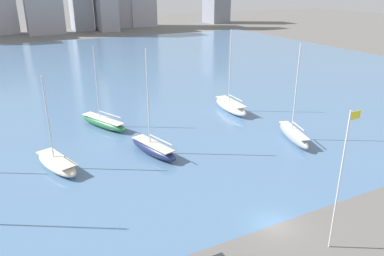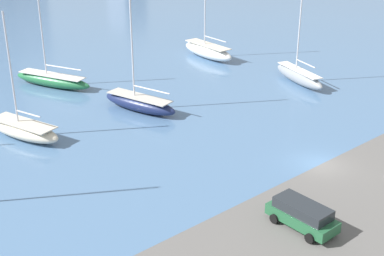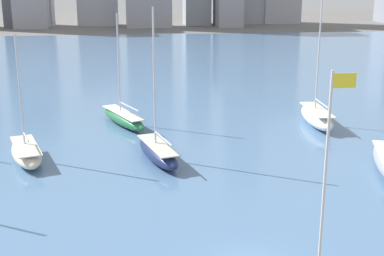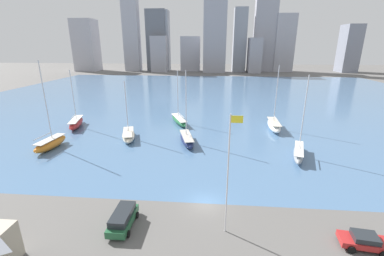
{
  "view_description": "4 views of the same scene",
  "coord_description": "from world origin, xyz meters",
  "views": [
    {
      "loc": [
        -21.45,
        -23.71,
        22.35
      ],
      "look_at": [
        -1.59,
        14.61,
        5.52
      ],
      "focal_mm": 35.0,
      "sensor_mm": 36.0,
      "label": 1
    },
    {
      "loc": [
        -35.47,
        -24.12,
        21.41
      ],
      "look_at": [
        -6.61,
        9.48,
        2.22
      ],
      "focal_mm": 50.0,
      "sensor_mm": 36.0,
      "label": 2
    },
    {
      "loc": [
        -7.01,
        -28.28,
        17.17
      ],
      "look_at": [
        -2.31,
        11.24,
        5.9
      ],
      "focal_mm": 50.0,
      "sensor_mm": 36.0,
      "label": 3
    },
    {
      "loc": [
        0.69,
        -27.9,
        19.09
      ],
      "look_at": [
        -2.82,
        13.33,
        5.66
      ],
      "focal_mm": 24.0,
      "sensor_mm": 36.0,
      "label": 4
    }
  ],
  "objects": [
    {
      "name": "harbor_water",
      "position": [
        0.0,
        70.0,
        0.0
      ],
      "size": [
        180.0,
        140.0,
        0.0
      ],
      "color": "#4C7099",
      "rests_on": "ground_plane"
    },
    {
      "name": "flag_pole",
      "position": [
        2.35,
        -4.86,
        7.02
      ],
      "size": [
        1.24,
        0.14,
        13.04
      ],
      "color": "silver",
      "rests_on": "ground_plane"
    },
    {
      "name": "sailboat_green",
      "position": [
        -7.89,
        34.2,
        0.89
      ],
      "size": [
        6.37,
        10.85,
        13.18
      ],
      "rotation": [
        0.0,
        0.0,
        0.42
      ],
      "color": "#236B3D",
      "rests_on": "harbor_water"
    },
    {
      "name": "sailboat_white",
      "position": [
        15.05,
        31.21,
        1.1
      ],
      "size": [
        2.92,
        9.92,
        14.79
      ],
      "rotation": [
        0.0,
        0.0,
        -0.04
      ],
      "color": "white",
      "rests_on": "harbor_water"
    },
    {
      "name": "sailboat_cream",
      "position": [
        -17.12,
        22.1,
        0.89
      ],
      "size": [
        5.11,
        9.2,
        12.15
      ],
      "rotation": [
        0.0,
        0.0,
        0.3
      ],
      "color": "beige",
      "rests_on": "harbor_water"
    },
    {
      "name": "sailboat_navy",
      "position": [
        -4.5,
        20.66,
        0.95
      ],
      "size": [
        4.68,
        9.72,
        14.57
      ],
      "rotation": [
        0.0,
        0.0,
        0.26
      ],
      "color": "#19234C",
      "rests_on": "harbor_water"
    }
  ]
}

